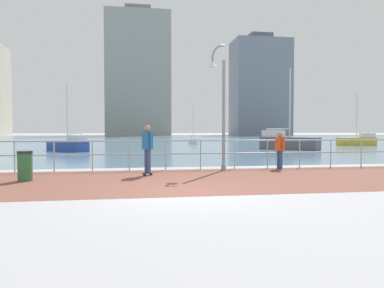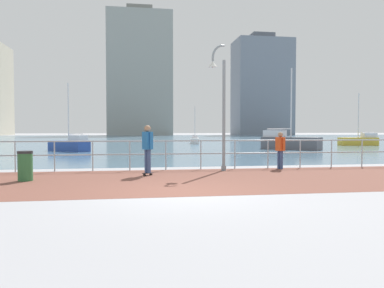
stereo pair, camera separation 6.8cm
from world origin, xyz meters
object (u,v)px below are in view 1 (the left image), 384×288
object	(u,v)px
bystander	(280,148)
trash_bin	(25,166)
sailboat_gray	(193,140)
sailboat_ivory	(358,140)
lamppost	(220,101)
skateboarder	(148,145)
sailboat_yellow	(288,142)
sailboat_navy	(69,145)

from	to	relation	value
bystander	trash_bin	xyz separation A→B (m)	(-9.14, -2.15, -0.39)
sailboat_gray	sailboat_ivory	xyz separation A→B (m)	(15.48, -6.88, 0.10)
sailboat_gray	sailboat_ivory	bearing A→B (deg)	-23.97
lamppost	skateboarder	xyz separation A→B (m)	(-2.80, -1.01, -1.63)
bystander	sailboat_ivory	distance (m)	25.62
trash_bin	sailboat_ivory	world-z (taller)	sailboat_ivory
lamppost	sailboat_yellow	bearing A→B (deg)	58.05
lamppost	skateboarder	world-z (taller)	lamppost
trash_bin	sailboat_navy	size ratio (longest dim) A/B	0.19
trash_bin	sailboat_yellow	size ratio (longest dim) A/B	0.14
sailboat_navy	sailboat_yellow	xyz separation A→B (m)	(16.88, -0.04, 0.14)
sailboat_gray	bystander	bearing A→B (deg)	-91.68
sailboat_gray	sailboat_yellow	distance (m)	13.89
bystander	sailboat_navy	distance (m)	17.51
sailboat_gray	sailboat_navy	size ratio (longest dim) A/B	0.84
sailboat_yellow	skateboarder	bearing A→B (deg)	-127.43
skateboarder	sailboat_navy	size ratio (longest dim) A/B	0.35
sailboat_gray	sailboat_navy	world-z (taller)	sailboat_navy
lamppost	trash_bin	distance (m)	7.19
skateboarder	sailboat_navy	world-z (taller)	sailboat_navy
skateboarder	sailboat_yellow	xyz separation A→B (m)	(11.71, 15.30, -0.43)
lamppost	sailboat_ivory	world-z (taller)	sailboat_ivory
trash_bin	sailboat_yellow	xyz separation A→B (m)	(15.50, 16.11, 0.15)
sailboat_ivory	sailboat_gray	bearing A→B (deg)	156.03
bystander	trash_bin	distance (m)	9.40
sailboat_navy	sailboat_yellow	distance (m)	16.88
sailboat_ivory	trash_bin	bearing A→B (deg)	-139.17
bystander	trash_bin	size ratio (longest dim) A/B	1.60
skateboarder	sailboat_ivory	world-z (taller)	sailboat_ivory
sailboat_gray	sailboat_navy	xyz separation A→B (m)	(-11.30, -12.68, 0.08)
sailboat_ivory	sailboat_yellow	world-z (taller)	sailboat_yellow
trash_bin	sailboat_gray	bearing A→B (deg)	71.01
trash_bin	sailboat_ivory	bearing A→B (deg)	40.83
lamppost	bystander	bearing A→B (deg)	7.29
lamppost	skateboarder	bearing A→B (deg)	-160.13
sailboat_ivory	sailboat_yellow	size ratio (longest dim) A/B	0.81
skateboarder	sailboat_gray	world-z (taller)	sailboat_gray
skateboarder	sailboat_ivory	size ratio (longest dim) A/B	0.33
lamppost	bystander	world-z (taller)	lamppost
sailboat_gray	sailboat_ivory	size ratio (longest dim) A/B	0.80
trash_bin	sailboat_yellow	world-z (taller)	sailboat_yellow
sailboat_yellow	sailboat_navy	bearing A→B (deg)	179.87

